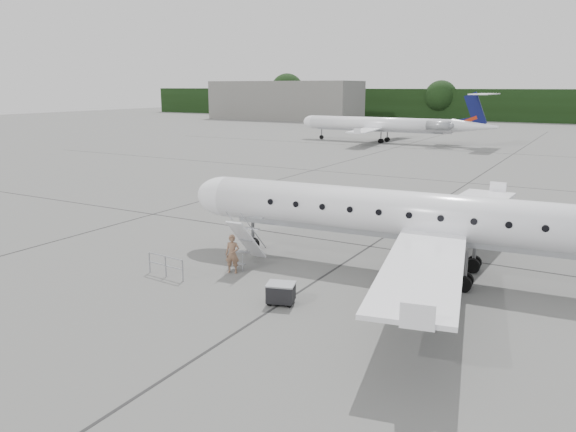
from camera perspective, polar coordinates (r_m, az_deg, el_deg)
The scene contains 8 objects.
ground at distance 23.93m, azimuth 12.24°, elevation -8.51°, with size 320.00×320.00×0.00m, color slate.
terminal_building at distance 152.03m, azimuth -0.32°, elevation 11.66°, with size 40.00×14.00×10.00m, color slate.
main_regional_jet at distance 26.35m, azimuth 16.13°, elevation 2.07°, with size 30.33×21.84×7.78m, color white, non-canonical shape.
airstair at distance 27.78m, azimuth -4.21°, elevation -2.55°, with size 0.85×2.47×2.44m, color white, non-canonical shape.
passenger at distance 26.72m, azimuth -5.67°, elevation -3.86°, with size 0.68×0.45×1.86m, color brown.
safety_railing at distance 26.76m, azimuth -12.32°, elevation -5.04°, with size 2.20×0.08×1.00m, color #95979D, non-canonical shape.
baggage_cart at distance 23.02m, azimuth -0.73°, elevation -7.83°, with size 1.08×0.88×0.94m, color black, non-canonical shape.
bg_regional_left at distance 90.85m, azimuth 9.16°, elevation 9.88°, with size 29.75×21.42×7.81m, color white, non-canonical shape.
Camera 1 is at (6.48, -21.34, 8.67)m, focal length 35.00 mm.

